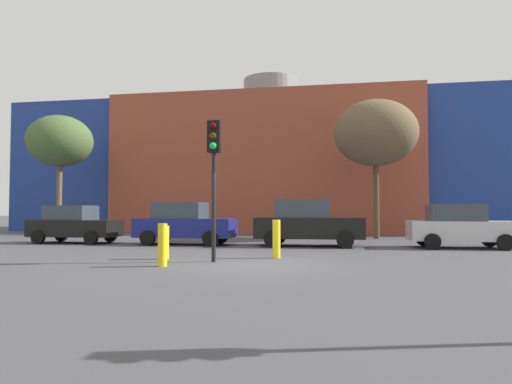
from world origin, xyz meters
TOP-DOWN VIEW (x-y plane):
  - ground_plane at (0.00, 0.00)m, footprint 200.00×200.00m
  - building_backdrop at (-2.55, 21.38)m, footprint 35.93×10.60m
  - parked_car_0 at (-9.29, 6.62)m, footprint 3.84×1.89m
  - parked_car_1 at (-4.18, 6.62)m, footprint 4.13×2.02m
  - parked_car_2 at (1.05, 6.62)m, footprint 4.32×2.12m
  - parked_car_3 at (6.86, 6.62)m, footprint 3.89×1.91m
  - traffic_light_island at (-1.23, 0.49)m, footprint 0.37×0.37m
  - bare_tree_0 at (4.23, 12.02)m, footprint 4.27×4.27m
  - bare_tree_1 at (-13.84, 12.35)m, footprint 3.76×3.76m
  - bollard_yellow_0 at (0.37, 1.84)m, footprint 0.24×0.24m
  - bollard_yellow_1 at (-2.27, -0.70)m, footprint 0.24×0.24m
  - bollard_yellow_2 at (-2.85, 0.96)m, footprint 0.24×0.24m

SIDE VIEW (x-z plane):
  - ground_plane at x=0.00m, z-range 0.00..0.00m
  - bollard_yellow_2 at x=-2.85m, z-range 0.00..0.99m
  - bollard_yellow_1 at x=-2.27m, z-range 0.00..1.10m
  - bollard_yellow_0 at x=0.37m, z-range 0.00..1.16m
  - parked_car_0 at x=-9.29m, z-range 0.00..1.66m
  - parked_car_3 at x=6.86m, z-range 0.00..1.68m
  - parked_car_1 at x=-4.18m, z-range -0.01..1.78m
  - parked_car_2 at x=1.05m, z-range -0.01..1.87m
  - traffic_light_island at x=-1.23m, z-range 0.94..4.92m
  - building_backdrop at x=-2.55m, z-range -0.97..10.25m
  - bare_tree_0 at x=4.23m, z-range 1.84..8.99m
  - bare_tree_1 at x=-13.84m, z-range 1.99..9.04m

